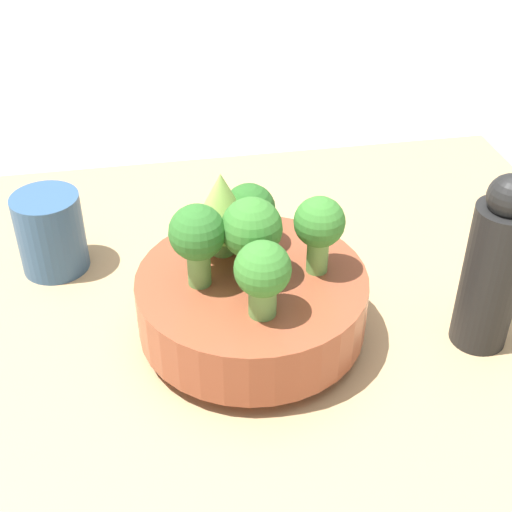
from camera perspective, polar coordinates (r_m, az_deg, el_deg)
The scene contains 11 objects.
ground_plane at distance 0.72m, azimuth -0.31°, elevation -8.80°, with size 6.00×6.00×0.00m, color beige.
table at distance 0.70m, azimuth -0.32°, elevation -7.58°, with size 0.81×0.73×0.04m.
bowl at distance 0.66m, azimuth 0.00°, elevation -3.47°, with size 0.21×0.21×0.07m.
broccoli_floret_front at distance 0.67m, azimuth -0.55°, elevation 3.49°, with size 0.05×0.05×0.06m.
broccoli_floret_left at distance 0.62m, azimuth 5.13°, elevation 2.29°, with size 0.05×0.05×0.08m.
broccoli_floret_center at distance 0.62m, azimuth 0.00°, elevation 2.23°, with size 0.05×0.05×0.08m.
broccoli_floret_right at distance 0.61m, azimuth -4.75°, elevation 1.71°, with size 0.05×0.05×0.08m.
broccoli_floret_back at distance 0.58m, azimuth 0.46°, elevation -1.39°, with size 0.05×0.05×0.07m.
romanesco_piece_near at distance 0.65m, azimuth -2.79°, elevation 4.15°, with size 0.06×0.06×0.08m.
cup at distance 0.78m, azimuth -16.10°, elevation 1.80°, with size 0.07×0.07×0.09m.
pepper_mill at distance 0.66m, azimuth 18.45°, elevation -0.89°, with size 0.05×0.05×0.18m.
Camera 1 is at (0.09, 0.50, 0.50)m, focal length 50.00 mm.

